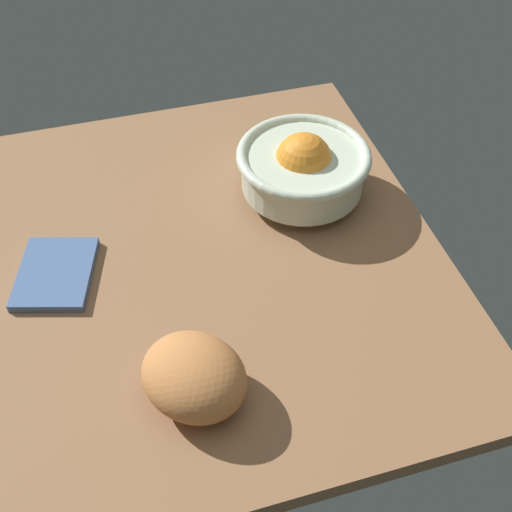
# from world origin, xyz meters

# --- Properties ---
(ground_plane) EXTENTS (0.75, 0.66, 0.03)m
(ground_plane) POSITION_xyz_m (0.00, 0.00, -0.01)
(ground_plane) COLOR #926643
(fruit_bowl) EXTENTS (0.21, 0.21, 0.11)m
(fruit_bowl) POSITION_xyz_m (-0.09, 0.17, 0.06)
(fruit_bowl) COLOR silver
(fruit_bowl) RESTS_ON ground
(bread_loaf) EXTENTS (0.17, 0.17, 0.08)m
(bread_loaf) POSITION_xyz_m (0.22, -0.07, 0.04)
(bread_loaf) COLOR #C77C43
(bread_loaf) RESTS_ON ground
(napkin_folded) EXTENTS (0.15, 0.13, 0.01)m
(napkin_folded) POSITION_xyz_m (-0.02, -0.22, 0.01)
(napkin_folded) COLOR #4C6999
(napkin_folded) RESTS_ON ground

